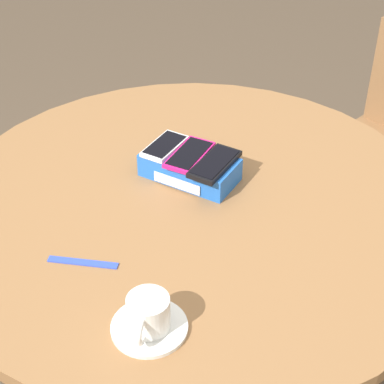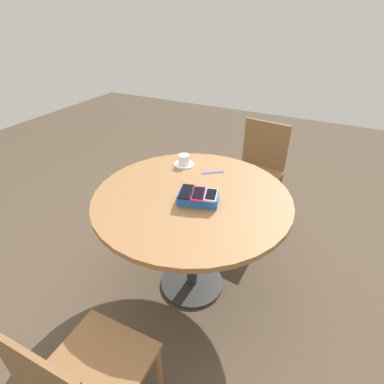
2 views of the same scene
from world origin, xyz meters
The scene contains 8 objects.
round_table centered at (0.00, 0.00, 0.63)m, with size 1.12×1.12×0.73m.
phone_box centered at (-0.06, 0.05, 0.75)m, with size 0.24×0.16×0.06m.
phone_white centered at (-0.13, 0.04, 0.79)m, with size 0.09×0.13×0.01m.
phone_magenta centered at (-0.07, 0.06, 0.79)m, with size 0.11×0.15×0.01m.
phone_black centered at (0.00, 0.07, 0.79)m, with size 0.10×0.15×0.01m.
saucer centered at (0.22, -0.31, 0.73)m, with size 0.14×0.14×0.01m, color white.
coffee_cup centered at (0.22, -0.31, 0.77)m, with size 0.08×0.09×0.06m.
lanyard_strap centered at (0.00, -0.30, 0.73)m, with size 0.14×0.02×0.00m, color blue.
Camera 1 is at (0.81, -0.78, 1.58)m, focal length 60.00 mm.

